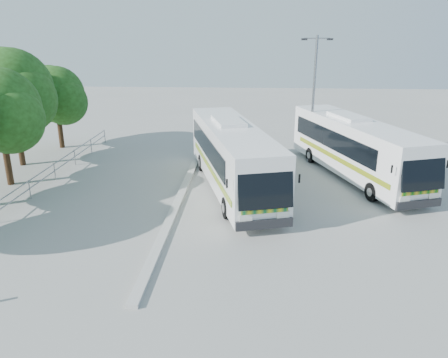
# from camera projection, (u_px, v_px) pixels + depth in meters

# --- Properties ---
(ground) EXTENTS (100.00, 100.00, 0.00)m
(ground) POSITION_uv_depth(u_px,v_px,m) (219.00, 229.00, 19.12)
(ground) COLOR #989893
(ground) RESTS_ON ground
(kerb_divider) EXTENTS (0.40, 16.00, 0.15)m
(kerb_divider) POSITION_uv_depth(u_px,v_px,m) (175.00, 208.00, 21.13)
(kerb_divider) COLOR #B2B2AD
(kerb_divider) RESTS_ON ground
(railing) EXTENTS (0.06, 22.00, 1.00)m
(railing) POSITION_uv_depth(u_px,v_px,m) (38.00, 179.00, 23.27)
(railing) COLOR gray
(railing) RESTS_ON ground
(tree_far_c) EXTENTS (4.97, 4.69, 6.49)m
(tree_far_c) POSITION_uv_depth(u_px,v_px,m) (0.00, 109.00, 23.30)
(tree_far_c) COLOR #382314
(tree_far_c) RESTS_ON ground
(tree_far_d) EXTENTS (5.62, 5.30, 7.33)m
(tree_far_d) POSITION_uv_depth(u_px,v_px,m) (13.00, 90.00, 26.68)
(tree_far_d) COLOR #382314
(tree_far_d) RESTS_ON ground
(tree_far_e) EXTENTS (4.54, 4.28, 5.92)m
(tree_far_e) POSITION_uv_depth(u_px,v_px,m) (57.00, 95.00, 31.19)
(tree_far_e) COLOR #382314
(tree_far_e) RESTS_ON ground
(coach_main) EXTENTS (5.66, 12.61, 3.44)m
(coach_main) POSITION_uv_depth(u_px,v_px,m) (232.00, 155.00, 23.47)
(coach_main) COLOR white
(coach_main) RESTS_ON ground
(coach_adjacent) EXTENTS (6.01, 12.13, 3.33)m
(coach_adjacent) POSITION_uv_depth(u_px,v_px,m) (355.00, 147.00, 25.40)
(coach_adjacent) COLOR white
(coach_adjacent) RESTS_ON ground
(lamppost) EXTENTS (1.95, 0.45, 7.99)m
(lamppost) POSITION_uv_depth(u_px,v_px,m) (314.00, 95.00, 27.53)
(lamppost) COLOR gray
(lamppost) RESTS_ON ground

